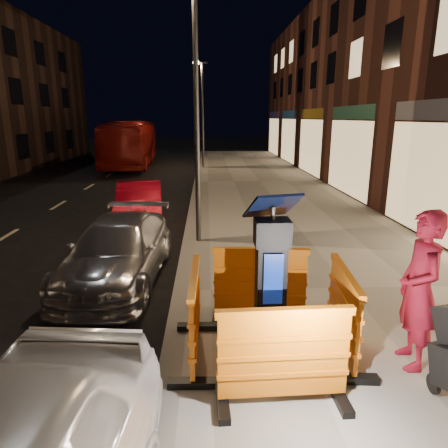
{
  "coord_description": "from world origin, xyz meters",
  "views": [
    {
      "loc": [
        0.48,
        -6.56,
        3.13
      ],
      "look_at": [
        0.8,
        1.0,
        1.1
      ],
      "focal_mm": 32.0,
      "sensor_mm": 36.0,
      "label": 1
    }
  ],
  "objects_px": {
    "barrier_back": "(260,284)",
    "car_red": "(141,223)",
    "barrier_bldgside": "(343,312)",
    "man": "(419,290)",
    "barrier_front": "(283,357)",
    "bus_doubledecker": "(132,166)",
    "car_silver": "(120,279)",
    "barrier_kerbside": "(195,315)",
    "parking_kiosk": "(271,281)"
  },
  "relations": [
    {
      "from": "barrier_kerbside",
      "to": "man",
      "type": "bearing_deg",
      "value": -94.93
    },
    {
      "from": "barrier_kerbside",
      "to": "barrier_bldgside",
      "type": "height_order",
      "value": "same"
    },
    {
      "from": "barrier_front",
      "to": "bus_doubledecker",
      "type": "relative_size",
      "value": 0.14
    },
    {
      "from": "car_red",
      "to": "man",
      "type": "xyz_separation_m",
      "value": [
        4.57,
        -7.61,
        1.14
      ]
    },
    {
      "from": "barrier_back",
      "to": "car_silver",
      "type": "xyz_separation_m",
      "value": [
        -2.53,
        1.96,
        -0.71
      ]
    },
    {
      "from": "parking_kiosk",
      "to": "man",
      "type": "distance_m",
      "value": 1.77
    },
    {
      "from": "parking_kiosk",
      "to": "man",
      "type": "bearing_deg",
      "value": -6.14
    },
    {
      "from": "man",
      "to": "barrier_bldgside",
      "type": "bearing_deg",
      "value": -103.89
    },
    {
      "from": "barrier_kerbside",
      "to": "barrier_bldgside",
      "type": "distance_m",
      "value": 1.9
    },
    {
      "from": "car_red",
      "to": "bus_doubledecker",
      "type": "xyz_separation_m",
      "value": [
        -2.9,
        14.81,
        0.0
      ]
    },
    {
      "from": "barrier_bldgside",
      "to": "bus_doubledecker",
      "type": "distance_m",
      "value": 23.13
    },
    {
      "from": "parking_kiosk",
      "to": "car_red",
      "type": "distance_m",
      "value": 7.94
    },
    {
      "from": "parking_kiosk",
      "to": "barrier_front",
      "type": "relative_size",
      "value": 1.4
    },
    {
      "from": "car_silver",
      "to": "barrier_kerbside",
      "type": "bearing_deg",
      "value": -58.17
    },
    {
      "from": "parking_kiosk",
      "to": "car_silver",
      "type": "relative_size",
      "value": 0.49
    },
    {
      "from": "car_red",
      "to": "barrier_front",
      "type": "bearing_deg",
      "value": -78.3
    },
    {
      "from": "car_red",
      "to": "man",
      "type": "relative_size",
      "value": 1.89
    },
    {
      "from": "barrier_kerbside",
      "to": "bus_doubledecker",
      "type": "distance_m",
      "value": 22.66
    },
    {
      "from": "barrier_front",
      "to": "car_red",
      "type": "height_order",
      "value": "barrier_front"
    },
    {
      "from": "barrier_back",
      "to": "barrier_bldgside",
      "type": "xyz_separation_m",
      "value": [
        0.95,
        -0.95,
        0.0
      ]
    },
    {
      "from": "barrier_back",
      "to": "barrier_bldgside",
      "type": "distance_m",
      "value": 1.34
    },
    {
      "from": "barrier_front",
      "to": "barrier_back",
      "type": "distance_m",
      "value": 1.9
    },
    {
      "from": "barrier_bldgside",
      "to": "man",
      "type": "relative_size",
      "value": 0.73
    },
    {
      "from": "barrier_front",
      "to": "barrier_bldgside",
      "type": "distance_m",
      "value": 1.34
    },
    {
      "from": "barrier_bldgside",
      "to": "barrier_kerbside",
      "type": "bearing_deg",
      "value": 95.06
    },
    {
      "from": "barrier_front",
      "to": "barrier_kerbside",
      "type": "xyz_separation_m",
      "value": [
        -0.95,
        0.95,
        0.0
      ]
    },
    {
      "from": "parking_kiosk",
      "to": "barrier_front",
      "type": "bearing_deg",
      "value": -86.94
    },
    {
      "from": "bus_doubledecker",
      "to": "barrier_kerbside",
      "type": "bearing_deg",
      "value": -80.55
    },
    {
      "from": "barrier_front",
      "to": "bus_doubledecker",
      "type": "xyz_separation_m",
      "value": [
        -5.72,
        23.09,
        -0.71
      ]
    },
    {
      "from": "car_silver",
      "to": "car_red",
      "type": "distance_m",
      "value": 4.43
    },
    {
      "from": "barrier_kerbside",
      "to": "barrier_bldgside",
      "type": "bearing_deg",
      "value": -88.94
    },
    {
      "from": "barrier_back",
      "to": "barrier_bldgside",
      "type": "bearing_deg",
      "value": -38.94
    },
    {
      "from": "barrier_back",
      "to": "barrier_kerbside",
      "type": "bearing_deg",
      "value": -128.94
    },
    {
      "from": "barrier_back",
      "to": "car_red",
      "type": "height_order",
      "value": "barrier_back"
    },
    {
      "from": "barrier_kerbside",
      "to": "car_silver",
      "type": "distance_m",
      "value": 3.39
    },
    {
      "from": "bus_doubledecker",
      "to": "man",
      "type": "height_order",
      "value": "man"
    },
    {
      "from": "barrier_front",
      "to": "barrier_bldgside",
      "type": "relative_size",
      "value": 1.0
    },
    {
      "from": "barrier_front",
      "to": "man",
      "type": "height_order",
      "value": "man"
    },
    {
      "from": "barrier_front",
      "to": "barrier_back",
      "type": "bearing_deg",
      "value": 88.06
    },
    {
      "from": "parking_kiosk",
      "to": "barrier_back",
      "type": "distance_m",
      "value": 1.05
    },
    {
      "from": "barrier_bldgside",
      "to": "car_silver",
      "type": "relative_size",
      "value": 0.35
    },
    {
      "from": "barrier_front",
      "to": "bus_doubledecker",
      "type": "distance_m",
      "value": 23.8
    },
    {
      "from": "barrier_bldgside",
      "to": "car_red",
      "type": "distance_m",
      "value": 8.28
    },
    {
      "from": "parking_kiosk",
      "to": "barrier_kerbside",
      "type": "distance_m",
      "value": 1.05
    },
    {
      "from": "barrier_bldgside",
      "to": "bus_doubledecker",
      "type": "relative_size",
      "value": 0.14
    },
    {
      "from": "barrier_back",
      "to": "car_red",
      "type": "relative_size",
      "value": 0.39
    },
    {
      "from": "barrier_bldgside",
      "to": "man",
      "type": "bearing_deg",
      "value": -104.55
    },
    {
      "from": "parking_kiosk",
      "to": "barrier_front",
      "type": "distance_m",
      "value": 1.05
    },
    {
      "from": "parking_kiosk",
      "to": "bus_doubledecker",
      "type": "height_order",
      "value": "parking_kiosk"
    },
    {
      "from": "barrier_back",
      "to": "man",
      "type": "distance_m",
      "value": 2.18
    }
  ]
}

